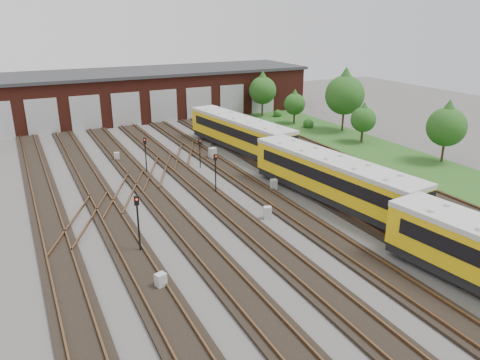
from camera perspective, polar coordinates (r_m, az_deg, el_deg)
name	(u,v)px	position (r m, az deg, el deg)	size (l,w,h in m)	color
ground	(273,223)	(32.95, 4.10, -5.27)	(120.00, 120.00, 0.00)	#4A4745
track_network	(267,219)	(33.28, 3.34, -4.78)	(30.40, 70.00, 0.33)	black
maintenance_shed	(130,94)	(68.22, -13.31, 10.16)	(51.00, 12.50, 6.35)	#4C1B13
grass_verge	(382,153)	(51.40, 16.88, 3.19)	(8.00, 55.00, 0.05)	#1F4517
metro_train	(333,178)	(36.45, 11.22, 0.28)	(4.85, 48.01, 3.26)	black
signal_mast_0	(138,217)	(28.69, -12.35, -4.44)	(0.31, 0.29, 3.72)	black
signal_mast_1	(216,169)	(37.43, -3.00, 1.35)	(0.28, 0.26, 3.34)	black
signal_mast_2	(145,151)	(43.10, -11.46, 3.50)	(0.31, 0.29, 3.37)	black
signal_mast_3	(200,150)	(44.09, -4.93, 3.71)	(0.25, 0.24, 2.80)	black
relay_cabinet_0	(161,281)	(25.73, -9.62, -12.07)	(0.54, 0.45, 0.90)	#ABAEB0
relay_cabinet_1	(117,157)	(48.07, -14.79, 2.77)	(0.51, 0.43, 0.86)	#ABAEB0
relay_cabinet_2	(267,213)	(33.45, 3.36, -4.00)	(0.55, 0.45, 0.91)	#ABAEB0
relay_cabinet_3	(213,153)	(47.14, -3.35, 3.25)	(0.68, 0.57, 1.14)	#ABAEB0
relay_cabinet_4	(274,185)	(38.91, 4.13, -0.56)	(0.53, 0.45, 0.89)	#ABAEB0
tree_0	(263,87)	(66.91, 2.77, 11.25)	(3.84, 3.84, 6.37)	#342517
tree_1	(295,102)	(62.39, 6.69, 9.48)	(2.79, 2.79, 4.63)	#342517
tree_2	(345,90)	(58.96, 12.69, 10.62)	(4.76, 4.76, 7.88)	#342517
tree_3	(364,117)	(54.38, 14.83, 7.49)	(2.81, 2.81, 4.66)	#342517
tree_4	(447,122)	(49.33, 23.94, 6.45)	(3.76, 3.76, 6.23)	#342517
bush_1	(308,123)	(60.87, 8.34, 6.95)	(1.34, 1.34, 1.34)	#164814
bush_2	(278,113)	(67.01, 4.61, 8.18)	(1.18, 1.18, 1.18)	#164814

